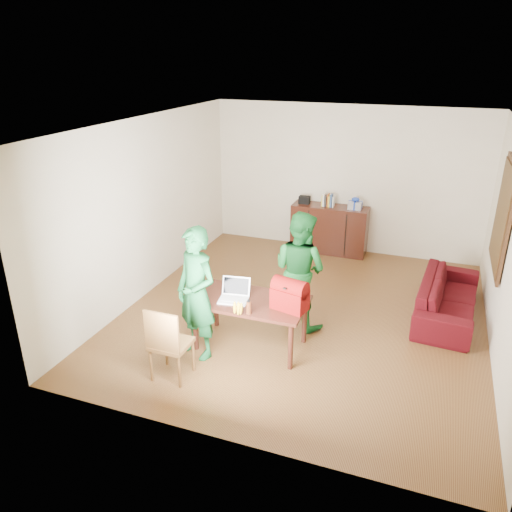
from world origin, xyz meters
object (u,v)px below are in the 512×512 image
at_px(chair, 172,356).
at_px(bottle, 249,307).
at_px(laptop, 233,298).
at_px(table, 251,305).
at_px(red_bag, 290,297).
at_px(sofa, 448,298).
at_px(person_far, 300,269).
at_px(person_near, 197,294).

relative_size(chair, bottle, 5.18).
xyz_separation_m(chair, laptop, (0.43, 0.84, 0.44)).
xyz_separation_m(table, laptop, (-0.19, -0.10, 0.12)).
xyz_separation_m(chair, red_bag, (1.15, 0.89, 0.55)).
distance_m(laptop, sofa, 3.18).
bearing_deg(person_far, chair, 81.49).
bearing_deg(table, laptop, -152.68).
relative_size(person_near, person_far, 1.03).
xyz_separation_m(person_near, bottle, (0.65, 0.06, -0.09)).
distance_m(person_far, laptop, 1.08).
bearing_deg(laptop, sofa, 26.59).
xyz_separation_m(chair, sofa, (3.00, 2.67, 0.01)).
xyz_separation_m(table, person_far, (0.42, 0.79, 0.23)).
bearing_deg(laptop, chair, -126.24).
xyz_separation_m(table, person_near, (-0.55, -0.39, 0.26)).
relative_size(chair, red_bag, 2.21).
height_order(person_near, person_far, person_near).
bearing_deg(sofa, person_far, 120.10).
bearing_deg(red_bag, table, -172.35).
relative_size(table, sofa, 0.74).
height_order(person_far, bottle, person_far).
relative_size(chair, sofa, 0.49).
relative_size(table, person_near, 0.84).
bearing_deg(person_far, bottle, 97.18).
xyz_separation_m(person_far, bottle, (-0.31, -1.12, -0.06)).
xyz_separation_m(person_far, red_bag, (0.11, -0.84, 0.00)).
distance_m(table, laptop, 0.25).
height_order(laptop, red_bag, red_bag).
bearing_deg(person_near, red_bag, 40.68).
relative_size(person_far, sofa, 0.85).
height_order(person_far, red_bag, person_far).
relative_size(red_bag, sofa, 0.22).
bearing_deg(sofa, person_near, 130.42).
relative_size(chair, laptop, 2.38).
distance_m(person_near, bottle, 0.66).
bearing_deg(bottle, table, 107.53).
xyz_separation_m(person_far, sofa, (1.96, 0.94, -0.54)).
xyz_separation_m(person_near, red_bag, (1.07, 0.34, -0.02)).
bearing_deg(person_far, red_bag, 120.03).
bearing_deg(laptop, person_far, 46.70).
xyz_separation_m(bottle, sofa, (2.27, 2.06, -0.47)).
relative_size(laptop, sofa, 0.20).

